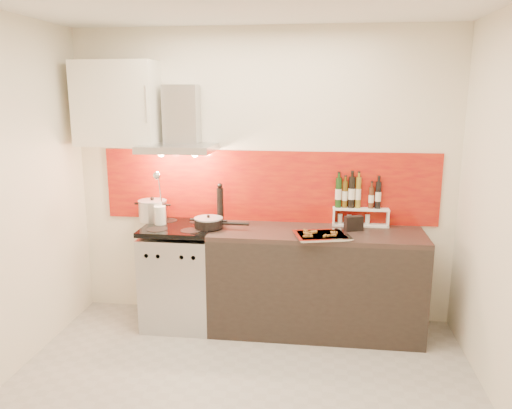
# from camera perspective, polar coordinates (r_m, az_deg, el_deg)

# --- Properties ---
(floor) EXTENTS (3.40, 3.40, 0.00)m
(floor) POSITION_cam_1_polar(r_m,az_deg,el_deg) (3.65, -2.05, -21.31)
(floor) COLOR #9E9991
(floor) RESTS_ON ground
(back_wall) EXTENTS (3.40, 0.02, 2.60)m
(back_wall) POSITION_cam_1_polar(r_m,az_deg,el_deg) (4.48, 0.74, 3.12)
(back_wall) COLOR silver
(back_wall) RESTS_ON ground
(backsplash) EXTENTS (3.00, 0.02, 0.64)m
(backsplash) POSITION_cam_1_polar(r_m,az_deg,el_deg) (4.48, 1.35, 2.07)
(backsplash) COLOR maroon
(backsplash) RESTS_ON back_wall
(range_stove) EXTENTS (0.60, 0.60, 0.91)m
(range_stove) POSITION_cam_1_polar(r_m,az_deg,el_deg) (4.55, -8.63, -8.09)
(range_stove) COLOR #B7B7BA
(range_stove) RESTS_ON ground
(counter) EXTENTS (1.80, 0.60, 0.90)m
(counter) POSITION_cam_1_polar(r_m,az_deg,el_deg) (4.39, 6.82, -8.71)
(counter) COLOR black
(counter) RESTS_ON ground
(range_hood) EXTENTS (0.62, 0.50, 0.61)m
(range_hood) POSITION_cam_1_polar(r_m,az_deg,el_deg) (4.41, -8.68, 8.62)
(range_hood) COLOR #B7B7BA
(range_hood) RESTS_ON back_wall
(upper_cabinet) EXTENTS (0.70, 0.35, 0.72)m
(upper_cabinet) POSITION_cam_1_polar(r_m,az_deg,el_deg) (4.57, -15.59, 11.05)
(upper_cabinet) COLOR silver
(upper_cabinet) RESTS_ON back_wall
(stock_pot) EXTENTS (0.26, 0.26, 0.22)m
(stock_pot) POSITION_cam_1_polar(r_m,az_deg,el_deg) (4.60, -11.72, -0.65)
(stock_pot) COLOR #B7B7BA
(stock_pot) RESTS_ON range_stove
(saute_pan) EXTENTS (0.48, 0.25, 0.11)m
(saute_pan) POSITION_cam_1_polar(r_m,az_deg,el_deg) (4.29, -5.35, -2.08)
(saute_pan) COLOR black
(saute_pan) RESTS_ON range_stove
(utensil_jar) EXTENTS (0.10, 0.15, 0.49)m
(utensil_jar) POSITION_cam_1_polar(r_m,az_deg,el_deg) (4.44, -10.96, -0.56)
(utensil_jar) COLOR silver
(utensil_jar) RESTS_ON range_stove
(pepper_mill) EXTENTS (0.06, 0.06, 0.37)m
(pepper_mill) POSITION_cam_1_polar(r_m,az_deg,el_deg) (4.38, -4.12, -0.04)
(pepper_mill) COLOR black
(pepper_mill) RESTS_ON counter
(step_shelf) EXTENTS (0.48, 0.13, 0.43)m
(step_shelf) POSITION_cam_1_polar(r_m,az_deg,el_deg) (4.44, 11.48, 0.07)
(step_shelf) COLOR white
(step_shelf) RESTS_ON counter
(caddy_box) EXTENTS (0.17, 0.12, 0.13)m
(caddy_box) POSITION_cam_1_polar(r_m,az_deg,el_deg) (4.30, 11.10, -2.17)
(caddy_box) COLOR black
(caddy_box) RESTS_ON counter
(baking_tray) EXTENTS (0.50, 0.43, 0.03)m
(baking_tray) POSITION_cam_1_polar(r_m,az_deg,el_deg) (4.07, 7.50, -3.50)
(baking_tray) COLOR silver
(baking_tray) RESTS_ON counter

